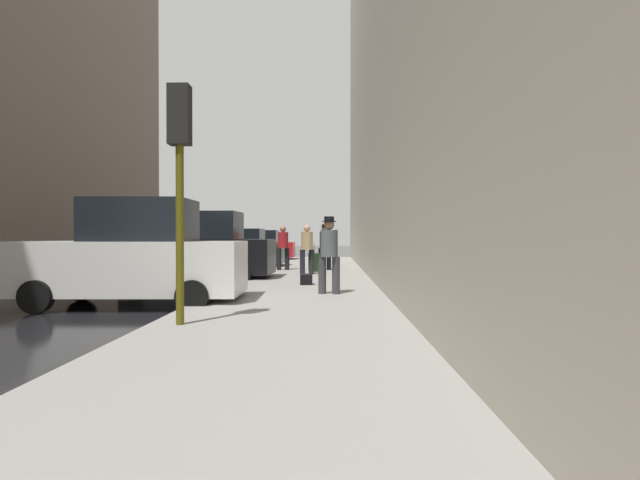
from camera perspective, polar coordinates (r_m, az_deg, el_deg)
The scene contains 14 objects.
ground_plane at distance 13.06m, azimuth -30.19°, elevation -6.10°, with size 120.00×120.00×0.00m, color black.
sidewalk at distance 11.19m, azimuth -2.74°, elevation -6.75°, with size 4.00×40.00×0.15m, color gray.
parked_white_van at distance 11.16m, azimuth -20.47°, elevation -1.87°, with size 4.64×2.15×2.25m.
parked_black_suv at distance 16.43m, azimuth -13.32°, elevation -1.09°, with size 4.66×2.18×2.25m.
parked_dark_green_sedan at distance 22.46m, azimuth -9.36°, elevation -1.12°, with size 4.25×2.15×1.79m.
parked_red_hatchback at distance 28.62m, azimuth -7.07°, elevation -0.77°, with size 4.20×2.06×1.79m.
fire_hydrant at distance 16.71m, azimuth -6.77°, elevation -2.89°, with size 0.42×0.22×0.70m.
traffic_light at distance 7.89m, azimuth -15.73°, elevation 9.74°, with size 0.32×0.32×3.60m.
pedestrian_with_fedora at distance 19.38m, azimuth 0.55°, elevation -0.53°, with size 0.52×0.44×1.78m.
pedestrian_with_beanie at distance 11.45m, azimuth 1.05°, elevation -1.25°, with size 0.52×0.46×1.78m.
pedestrian_in_red_jacket at distance 19.45m, azimuth -4.24°, elevation -0.62°, with size 0.53×0.49×1.71m.
pedestrian_in_tan_coat at distance 17.27m, azimuth -1.50°, elevation -0.76°, with size 0.53×0.47×1.71m.
rolling_suitcase at distance 18.63m, azimuth -0.68°, elevation -2.55°, with size 0.46×0.62×1.04m.
duffel_bag at distance 13.69m, azimuth -1.57°, elevation -4.51°, with size 0.32×0.44×0.28m.
Camera 1 is at (6.77, -11.07, 1.49)m, focal length 28.00 mm.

